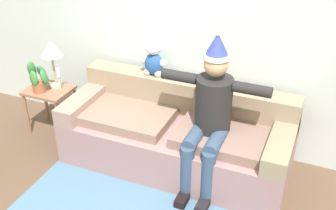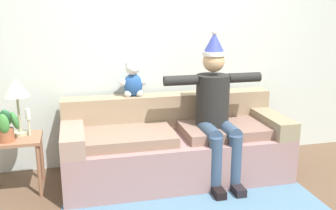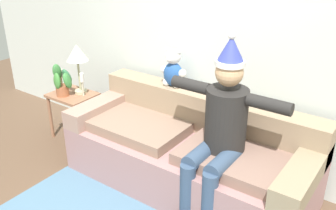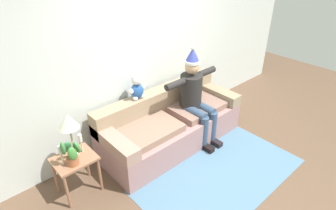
# 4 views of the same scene
# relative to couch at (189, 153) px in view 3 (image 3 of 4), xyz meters

# --- Properties ---
(back_wall) EXTENTS (7.00, 0.10, 2.70)m
(back_wall) POSITION_rel_couch_xyz_m (0.00, 0.54, 1.02)
(back_wall) COLOR silver
(back_wall) RESTS_ON ground_plane
(couch) EXTENTS (2.29, 0.91, 0.82)m
(couch) POSITION_rel_couch_xyz_m (0.00, 0.00, 0.00)
(couch) COLOR gray
(couch) RESTS_ON ground_plane
(person_seated) EXTENTS (1.02, 0.77, 1.53)m
(person_seated) POSITION_rel_couch_xyz_m (0.38, -0.16, 0.45)
(person_seated) COLOR #252422
(person_seated) RESTS_ON ground_plane
(teddy_bear) EXTENTS (0.29, 0.17, 0.38)m
(teddy_bear) POSITION_rel_couch_xyz_m (-0.38, 0.28, 0.66)
(teddy_bear) COLOR #265197
(teddy_bear) RESTS_ON couch
(side_table) EXTENTS (0.49, 0.41, 0.54)m
(side_table) POSITION_rel_couch_xyz_m (-1.57, 0.01, 0.11)
(side_table) COLOR #95654A
(side_table) RESTS_ON ground_plane
(table_lamp) EXTENTS (0.24, 0.24, 0.56)m
(table_lamp) POSITION_rel_couch_xyz_m (-1.52, 0.09, 0.65)
(table_lamp) COLOR #B8B490
(table_lamp) RESTS_ON side_table
(potted_plant) EXTENTS (0.25, 0.24, 0.36)m
(potted_plant) POSITION_rel_couch_xyz_m (-1.62, -0.07, 0.37)
(potted_plant) COLOR #A85E3C
(potted_plant) RESTS_ON side_table
(candle_tall) EXTENTS (0.04, 0.04, 0.27)m
(candle_tall) POSITION_rel_couch_xyz_m (-1.71, -0.01, 0.39)
(candle_tall) COLOR beige
(candle_tall) RESTS_ON side_table
(candle_short) EXTENTS (0.04, 0.04, 0.26)m
(candle_short) POSITION_rel_couch_xyz_m (-1.43, 0.05, 0.38)
(candle_short) COLOR beige
(candle_short) RESTS_ON side_table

